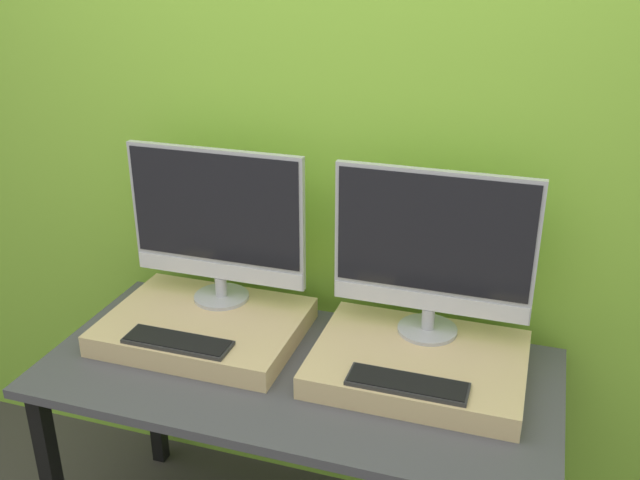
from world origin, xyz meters
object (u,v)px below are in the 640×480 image
at_px(keyboard_right, 407,384).
at_px(monitor_left, 217,221).
at_px(keyboard_left, 178,342).
at_px(monitor_right, 433,248).

bearing_deg(keyboard_right, monitor_left, 156.50).
height_order(keyboard_left, keyboard_right, same).
bearing_deg(monitor_right, keyboard_left, -156.50).
xyz_separation_m(keyboard_left, monitor_right, (0.71, 0.31, 0.28)).
bearing_deg(keyboard_left, monitor_right, 23.50).
height_order(keyboard_left, monitor_right, monitor_right).
height_order(monitor_right, keyboard_right, monitor_right).
bearing_deg(keyboard_right, keyboard_left, 180.00).
bearing_deg(keyboard_right, monitor_right, 90.00).
xyz_separation_m(monitor_left, keyboard_right, (0.71, -0.31, -0.28)).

